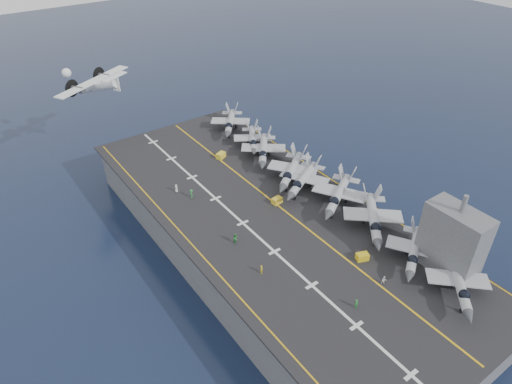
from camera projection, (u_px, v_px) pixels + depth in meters
ground at (267, 251)px, 96.45m from camera, size 500.00×500.00×0.00m
hull at (267, 233)px, 93.60m from camera, size 36.00×90.00×10.00m
flight_deck at (268, 213)px, 90.64m from camera, size 38.00×92.00×0.40m
foul_line at (280, 207)px, 91.95m from camera, size 0.35×90.00×0.02m
landing_centerline at (243, 223)px, 87.64m from camera, size 0.50×90.00×0.02m
deck_edge_port at (193, 245)px, 82.38m from camera, size 0.25×90.00×0.02m
deck_edge_stbd at (336, 182)px, 99.37m from camera, size 0.25×90.00×0.02m
island_superstructure at (454, 234)px, 73.40m from camera, size 5.00×10.00×15.00m
fighter_jet_0 at (459, 281)px, 71.60m from camera, size 17.07×17.18×5.05m
fighter_jet_1 at (414, 250)px, 77.72m from camera, size 17.31×15.76×5.00m
fighter_jet_2 at (374, 217)px, 84.60m from camera, size 19.15×19.57×5.71m
fighter_jet_3 at (339, 193)px, 90.94m from camera, size 19.46×17.57×5.63m
fighter_jet_4 at (303, 178)px, 95.73m from camera, size 18.41×16.31×5.34m
fighter_jet_5 at (292, 169)px, 98.46m from camera, size 19.37×18.14×5.60m
fighter_jet_6 at (263, 149)px, 106.13m from camera, size 17.79×18.65×5.41m
fighter_jet_7 at (253, 138)px, 110.94m from camera, size 15.28×16.66×4.81m
fighter_jet_8 at (230, 121)px, 118.10m from camera, size 17.25×18.06×5.24m
tow_cart_a at (362, 257)px, 78.98m from camera, size 2.43×2.01×1.25m
tow_cart_b at (277, 201)px, 92.69m from camera, size 2.22×1.57×1.25m
tow_cart_c at (221, 155)px, 107.60m from camera, size 2.59×2.20×1.32m
crew_1 at (262, 269)px, 76.16m from camera, size 1.12×1.20×1.67m
crew_2 at (236, 238)px, 82.37m from camera, size 1.43×1.16×2.06m
crew_3 at (192, 194)px, 94.13m from camera, size 0.89×1.23×1.93m
crew_5 at (176, 188)px, 95.86m from camera, size 0.89×1.18×1.78m
crew_6 at (356, 304)px, 70.01m from camera, size 1.17×1.23×1.71m
crew_7 at (384, 280)px, 74.09m from camera, size 1.18×1.13×1.64m
transport_plane at (95, 87)px, 112.53m from camera, size 28.02×25.16×5.49m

